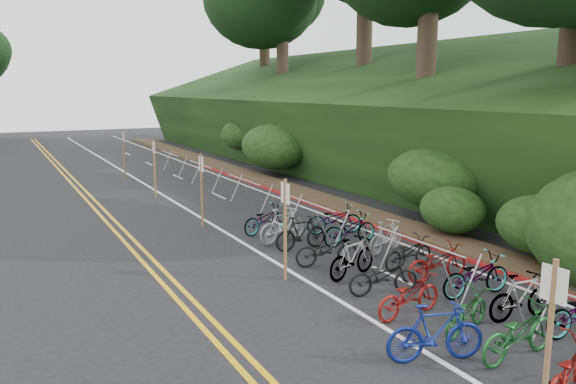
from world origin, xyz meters
TOP-DOWN VIEW (x-y plane):
  - ground at (0.00, 0.00)m, footprint 120.00×120.00m
  - road_markings at (0.63, 10.10)m, footprint 7.47×80.00m
  - red_curb at (5.70, 12.00)m, footprint 0.25×28.00m
  - embankment at (12.96, 19.04)m, footprint 14.30×48.14m
  - bike_racks_rest at (3.00, 13.00)m, footprint 1.14×23.00m
  - signpost_near at (0.98, -2.00)m, footprint 0.08×0.40m
  - signposts_rest at (0.60, 14.00)m, footprint 0.08×18.40m
  - bike_front at (0.90, 0.08)m, footprint 1.03×1.82m
  - bike_valet at (2.99, 2.92)m, footprint 3.33×14.20m

SIDE VIEW (x-z plane):
  - ground at x=0.00m, z-range 0.00..0.00m
  - road_markings at x=0.63m, z-range 0.00..0.01m
  - red_curb at x=5.70m, z-range 0.00..0.10m
  - bike_valet at x=2.99m, z-range -0.06..1.01m
  - bike_front at x=0.90m, z-range 0.00..1.05m
  - bike_racks_rest at x=3.00m, z-range 0.27..1.44m
  - signpost_near at x=0.98m, z-range 0.18..2.56m
  - signposts_rest at x=0.60m, z-range 0.18..2.68m
  - embankment at x=12.96m, z-range -1.99..7.12m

